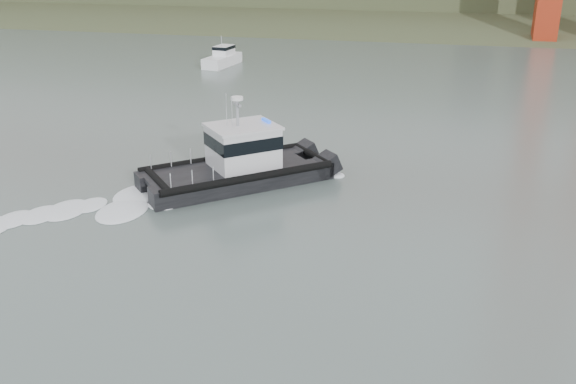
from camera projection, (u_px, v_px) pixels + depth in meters
name	position (u px, v px, depth m)	size (l,w,h in m)	color
ground	(245.00, 349.00, 21.47)	(400.00, 400.00, 0.00)	#51615D
patrol_boat	(238.00, 162.00, 35.72)	(10.43, 9.87, 5.12)	black
motorboat	(223.00, 58.00, 69.97)	(2.75, 6.21, 3.30)	white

